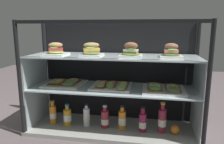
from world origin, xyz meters
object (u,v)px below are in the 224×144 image
(open_sandwich_tray_mid_right, at_px, (65,83))
(open_sandwich_tray_left_of_center, at_px, (112,86))
(plated_roll_sandwich_near_left_corner, at_px, (171,52))
(orange_fruit_beside_bottles, at_px, (175,130))
(open_sandwich_tray_far_left, at_px, (164,88))
(juice_bottle_back_right, at_px, (143,122))
(juice_bottle_back_center, at_px, (162,120))
(juice_bottle_front_fourth, at_px, (105,119))
(plated_roll_sandwich_center, at_px, (91,50))
(plated_roll_sandwich_far_right, at_px, (56,50))
(juice_bottle_tucked_behind, at_px, (53,114))
(plated_roll_sandwich_mid_left, at_px, (131,51))
(juice_bottle_front_second, at_px, (122,120))
(juice_bottle_front_right_end, at_px, (67,117))
(juice_bottle_near_post, at_px, (87,117))

(open_sandwich_tray_mid_right, relative_size, open_sandwich_tray_left_of_center, 1.00)
(plated_roll_sandwich_near_left_corner, xyz_separation_m, orange_fruit_beside_bottles, (0.06, -0.02, -0.65))
(open_sandwich_tray_left_of_center, xyz_separation_m, open_sandwich_tray_far_left, (0.43, -0.01, -0.00))
(juice_bottle_back_right, xyz_separation_m, juice_bottle_back_center, (0.16, 0.02, 0.02))
(juice_bottle_front_fourth, bearing_deg, plated_roll_sandwich_center, -177.46)
(juice_bottle_back_right, relative_size, orange_fruit_beside_bottles, 2.92)
(plated_roll_sandwich_far_right, bearing_deg, juice_bottle_back_right, -0.85)
(plated_roll_sandwich_center, bearing_deg, juice_bottle_tucked_behind, 178.85)
(plated_roll_sandwich_mid_left, xyz_separation_m, open_sandwich_tray_left_of_center, (-0.16, 0.03, -0.30))
(plated_roll_sandwich_center, distance_m, open_sandwich_tray_mid_right, 0.41)
(juice_bottle_front_fourth, distance_m, juice_bottle_front_second, 0.15)
(plated_roll_sandwich_mid_left, bearing_deg, orange_fruit_beside_bottles, -1.43)
(juice_bottle_front_right_end, distance_m, juice_bottle_front_fourth, 0.34)
(open_sandwich_tray_left_of_center, xyz_separation_m, juice_bottle_tucked_behind, (-0.55, -0.02, -0.29))
(juice_bottle_near_post, bearing_deg, open_sandwich_tray_left_of_center, 5.45)
(juice_bottle_near_post, height_order, juice_bottle_back_center, juice_bottle_back_center)
(plated_roll_sandwich_near_left_corner, bearing_deg, plated_roll_sandwich_center, -178.94)
(open_sandwich_tray_far_left, bearing_deg, plated_roll_sandwich_near_left_corner, -1.26)
(plated_roll_sandwich_far_right, distance_m, juice_bottle_back_right, 0.97)
(juice_bottle_front_fourth, bearing_deg, juice_bottle_front_second, 1.75)
(plated_roll_sandwich_far_right, height_order, open_sandwich_tray_far_left, plated_roll_sandwich_far_right)
(open_sandwich_tray_mid_right, bearing_deg, juice_bottle_back_right, -4.71)
(plated_roll_sandwich_far_right, height_order, juice_bottle_back_right, plated_roll_sandwich_far_right)
(open_sandwich_tray_left_of_center, relative_size, juice_bottle_front_second, 1.60)
(juice_bottle_front_right_end, height_order, orange_fruit_beside_bottles, juice_bottle_front_right_end)
(plated_roll_sandwich_center, relative_size, juice_bottle_back_right, 0.83)
(open_sandwich_tray_mid_right, distance_m, juice_bottle_front_fourth, 0.48)
(plated_roll_sandwich_far_right, xyz_separation_m, plated_roll_sandwich_near_left_corner, (0.97, 0.01, 0.00))
(plated_roll_sandwich_far_right, height_order, plated_roll_sandwich_mid_left, plated_roll_sandwich_mid_left)
(juice_bottle_back_right, bearing_deg, plated_roll_sandwich_center, 178.40)
(plated_roll_sandwich_far_right, height_order, juice_bottle_front_right_end, plated_roll_sandwich_far_right)
(open_sandwich_tray_far_left, relative_size, juice_bottle_front_second, 1.60)
(juice_bottle_near_post, relative_size, juice_bottle_back_center, 0.80)
(open_sandwich_tray_mid_right, height_order, juice_bottle_front_right_end, open_sandwich_tray_mid_right)
(juice_bottle_tucked_behind, xyz_separation_m, juice_bottle_front_fourth, (0.49, -0.00, -0.01))
(plated_roll_sandwich_center, distance_m, juice_bottle_tucked_behind, 0.71)
(juice_bottle_back_right, bearing_deg, open_sandwich_tray_far_left, 8.94)
(plated_roll_sandwich_far_right, bearing_deg, juice_bottle_front_second, 1.05)
(open_sandwich_tray_far_left, xyz_separation_m, orange_fruit_beside_bottles, (0.11, -0.03, -0.34))
(plated_roll_sandwich_near_left_corner, bearing_deg, open_sandwich_tray_left_of_center, 178.10)
(open_sandwich_tray_left_of_center, height_order, juice_bottle_front_right_end, open_sandwich_tray_left_of_center)
(juice_bottle_front_right_end, bearing_deg, juice_bottle_near_post, 6.06)
(juice_bottle_front_second, bearing_deg, plated_roll_sandwich_mid_left, -10.76)
(juice_bottle_front_right_end, distance_m, juice_bottle_back_right, 0.68)
(juice_bottle_near_post, xyz_separation_m, juice_bottle_back_center, (0.66, -0.00, 0.02))
(plated_roll_sandwich_mid_left, relative_size, open_sandwich_tray_left_of_center, 0.54)
(open_sandwich_tray_left_of_center, relative_size, juice_bottle_front_fourth, 1.68)
(open_sandwich_tray_left_of_center, height_order, juice_bottle_near_post, open_sandwich_tray_left_of_center)
(juice_bottle_back_right, bearing_deg, open_sandwich_tray_left_of_center, 171.62)
(juice_bottle_front_right_end, distance_m, juice_bottle_near_post, 0.18)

